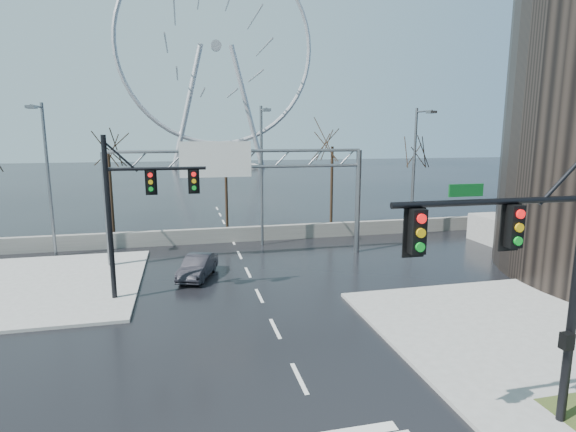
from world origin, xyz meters
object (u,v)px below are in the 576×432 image
object	(u,v)px
signal_mast_far	(133,202)
ferris_wheel	(216,54)
signal_mast_near	(537,260)
sign_gantry	(234,180)
car	(198,266)

from	to	relation	value
signal_mast_far	ferris_wheel	size ratio (longest dim) A/B	0.16
ferris_wheel	signal_mast_far	bearing A→B (deg)	-97.20
signal_mast_near	signal_mast_far	world-z (taller)	same
signal_mast_far	sign_gantry	xyz separation A→B (m)	(5.49, 6.00, 0.35)
sign_gantry	signal_mast_far	bearing A→B (deg)	-132.47
signal_mast_near	signal_mast_far	distance (m)	17.03
signal_mast_near	ferris_wheel	xyz separation A→B (m)	(-0.14, 99.04, 21.26)
sign_gantry	car	bearing A→B (deg)	-128.23
sign_gantry	ferris_wheel	distance (m)	82.91
signal_mast_far	ferris_wheel	bearing A→B (deg)	82.80
signal_mast_far	car	distance (m)	5.85
car	signal_mast_near	bearing A→B (deg)	-43.67
signal_mast_near	ferris_wheel	bearing A→B (deg)	90.08
signal_mast_near	signal_mast_far	size ratio (longest dim) A/B	1.00
signal_mast_far	car	size ratio (longest dim) A/B	2.06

